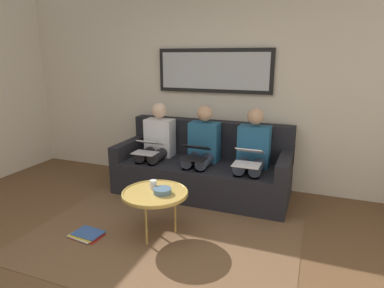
# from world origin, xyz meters

# --- Properties ---
(wall_rear) EXTENTS (6.00, 0.12, 2.60)m
(wall_rear) POSITION_xyz_m (0.00, -2.60, 1.30)
(wall_rear) COLOR beige
(wall_rear) RESTS_ON ground_plane
(area_rug) EXTENTS (2.60, 1.80, 0.01)m
(area_rug) POSITION_xyz_m (0.00, -0.85, 0.00)
(area_rug) COLOR brown
(area_rug) RESTS_ON ground_plane
(couch) EXTENTS (2.20, 0.90, 0.90)m
(couch) POSITION_xyz_m (0.00, -2.12, 0.31)
(couch) COLOR black
(couch) RESTS_ON ground_plane
(framed_mirror) EXTENTS (1.56, 0.05, 0.57)m
(framed_mirror) POSITION_xyz_m (0.00, -2.51, 1.55)
(framed_mirror) COLOR black
(coffee_table) EXTENTS (0.64, 0.64, 0.47)m
(coffee_table) POSITION_xyz_m (0.08, -0.90, 0.44)
(coffee_table) COLOR tan
(coffee_table) RESTS_ON ground_plane
(cup) EXTENTS (0.07, 0.07, 0.09)m
(cup) POSITION_xyz_m (0.13, -0.97, 0.50)
(cup) COLOR silver
(cup) RESTS_ON coffee_table
(bowl) EXTENTS (0.18, 0.18, 0.05)m
(bowl) POSITION_xyz_m (-0.00, -0.90, 0.48)
(bowl) COLOR slate
(bowl) RESTS_ON coffee_table
(person_left) EXTENTS (0.38, 0.58, 1.14)m
(person_left) POSITION_xyz_m (-0.64, -2.05, 0.61)
(person_left) COLOR #235B84
(person_left) RESTS_ON couch
(laptop_white) EXTENTS (0.30, 0.39, 0.17)m
(laptop_white) POSITION_xyz_m (-0.64, -1.82, 0.63)
(laptop_white) COLOR white
(person_middle) EXTENTS (0.38, 0.58, 1.14)m
(person_middle) POSITION_xyz_m (0.00, -2.05, 0.61)
(person_middle) COLOR #235B84
(person_middle) RESTS_ON couch
(laptop_black) EXTENTS (0.31, 0.34, 0.15)m
(laptop_black) POSITION_xyz_m (0.00, -1.81, 0.62)
(laptop_black) COLOR black
(person_right) EXTENTS (0.38, 0.58, 1.14)m
(person_right) POSITION_xyz_m (0.64, -2.05, 0.61)
(person_right) COLOR silver
(person_right) RESTS_ON couch
(laptop_silver) EXTENTS (0.30, 0.34, 0.15)m
(laptop_silver) POSITION_xyz_m (0.64, -1.81, 0.62)
(laptop_silver) COLOR silver
(magazine_stack) EXTENTS (0.33, 0.25, 0.04)m
(magazine_stack) POSITION_xyz_m (0.70, -0.61, 0.03)
(magazine_stack) COLOR red
(magazine_stack) RESTS_ON ground_plane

